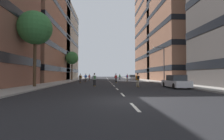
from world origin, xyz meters
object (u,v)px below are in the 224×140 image
Objects in this scene: skater_5 at (138,79)px; skater_4 at (86,77)px; skater_2 at (80,77)px; skater_6 at (120,77)px; streetlamp_right at (162,60)px; skater_0 at (89,77)px; parked_car_near at (132,78)px; skater_7 at (94,79)px; parked_car_mid at (176,82)px; skater_1 at (127,77)px; skater_3 at (116,78)px; street_tree_near at (35,28)px; street_tree_mid at (72,58)px.

skater_4 is at bearing 117.71° from skater_5.
skater_2 is 1.00× the size of skater_6.
streetlamp_right reaches higher than skater_5.
skater_0 and skater_2 have the same top height.
streetlamp_right reaches higher than parked_car_near.
skater_5 is 28.59m from skater_6.
streetlamp_right is 14.04m from skater_7.
parked_car_mid is 21.73m from skater_4.
skater_1 and skater_5 have the same top height.
skater_1 and skater_7 have the same top height.
skater_0 is 1.00× the size of skater_3.
skater_7 is (2.40, -20.67, 0.03)m from skater_0.
skater_3 is (-5.97, -16.01, 0.29)m from parked_car_near.
skater_4 reaches higher than parked_car_near.
skater_1 is at bearing -107.06° from parked_car_near.
streetlamp_right is (18.98, 8.83, -3.11)m from street_tree_near.
skater_4 is (4.49, -7.83, -5.00)m from street_tree_mid.
skater_1 is at bearing 33.65° from skater_2.
street_tree_near is 14.15m from skater_2.
street_tree_mid is 7.04m from skater_0.
skater_4 is at bearing -60.19° from street_tree_mid.
parked_car_near is at bearing 42.97° from skater_4.
skater_3 is 1.00× the size of skater_7.
street_tree_near reaches higher than street_tree_mid.
parked_car_near is 2.47× the size of skater_5.
skater_2 is 19.40m from skater_6.
parked_car_mid is at bearing -55.50° from skater_4.
street_tree_near is 5.17× the size of skater_7.
skater_5 is (-6.22, -8.38, -3.12)m from streetlamp_right.
parked_car_near is 16.82m from skater_4.
skater_3 is 1.00× the size of skater_6.
skater_2 is (-10.23, -6.81, 0.00)m from skater_1.
street_tree_near is at bearing -126.72° from skater_1.
skater_2 is (3.87, -11.95, -4.97)m from street_tree_mid.
streetlamp_right is 9.20m from skater_3.
skater_6 is (13.32, 29.04, -6.26)m from street_tree_near.
street_tree_near is at bearing -101.87° from skater_0.
parked_car_mid is 18.90m from skater_2.
street_tree_mid reaches higher than skater_1.
skater_7 is (-5.61, 1.50, 0.00)m from skater_5.
streetlamp_right is at bearing -26.99° from skater_4.
skater_5 is at bearing -80.19° from skater_3.
parked_car_mid is at bearing -65.93° from skater_3.
parked_car_mid is 2.47× the size of skater_3.
streetlamp_right is at bearing -12.18° from skater_2.
street_tree_mid is at bearing 107.94° from skater_7.
parked_car_mid is 2.47× the size of skater_4.
parked_car_near is 17.98m from street_tree_mid.
skater_4 is at bearing 153.01° from streetlamp_right.
skater_4 is at bearing 124.50° from parked_car_mid.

